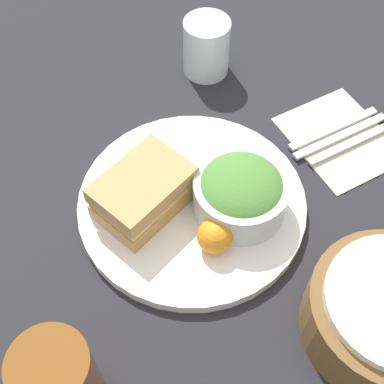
# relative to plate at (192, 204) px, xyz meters

# --- Properties ---
(ground_plane) EXTENTS (4.00, 4.00, 0.00)m
(ground_plane) POSITION_rel_plate_xyz_m (0.00, 0.00, -0.01)
(ground_plane) COLOR #232328
(plate) EXTENTS (0.31, 0.31, 0.02)m
(plate) POSITION_rel_plate_xyz_m (0.00, 0.00, 0.00)
(plate) COLOR white
(plate) RESTS_ON ground_plane
(sandwich) EXTENTS (0.15, 0.12, 0.06)m
(sandwich) POSITION_rel_plate_xyz_m (0.06, -0.02, 0.04)
(sandwich) COLOR tan
(sandwich) RESTS_ON plate
(salad_bowl) EXTENTS (0.13, 0.13, 0.07)m
(salad_bowl) POSITION_rel_plate_xyz_m (-0.05, 0.04, 0.04)
(salad_bowl) COLOR silver
(salad_bowl) RESTS_ON plate
(dressing_cup) EXTENTS (0.06, 0.06, 0.03)m
(dressing_cup) POSITION_rel_plate_xyz_m (-0.08, -0.03, 0.03)
(dressing_cup) COLOR #B7B7BC
(dressing_cup) RESTS_ON plate
(orange_wedge) EXTENTS (0.05, 0.05, 0.05)m
(orange_wedge) POSITION_rel_plate_xyz_m (0.01, 0.08, 0.03)
(orange_wedge) COLOR orange
(orange_wedge) RESTS_ON plate
(drink_glass) EXTENTS (0.08, 0.08, 0.13)m
(drink_glass) POSITION_rel_plate_xyz_m (0.24, 0.16, 0.06)
(drink_glass) COLOR brown
(drink_glass) RESTS_ON ground_plane
(napkin) EXTENTS (0.14, 0.17, 0.00)m
(napkin) POSITION_rel_plate_xyz_m (-0.26, 0.00, -0.01)
(napkin) COLOR beige
(napkin) RESTS_ON ground_plane
(fork) EXTENTS (0.16, 0.01, 0.01)m
(fork) POSITION_rel_plate_xyz_m (-0.26, -0.02, -0.00)
(fork) COLOR silver
(fork) RESTS_ON napkin
(knife) EXTENTS (0.17, 0.01, 0.01)m
(knife) POSITION_rel_plate_xyz_m (-0.26, 0.00, -0.00)
(knife) COLOR silver
(knife) RESTS_ON napkin
(spoon) EXTENTS (0.15, 0.01, 0.01)m
(spoon) POSITION_rel_plate_xyz_m (-0.26, 0.02, -0.00)
(spoon) COLOR silver
(spoon) RESTS_ON napkin
(water_glass) EXTENTS (0.08, 0.08, 0.10)m
(water_glass) POSITION_rel_plate_xyz_m (-0.16, -0.23, 0.04)
(water_glass) COLOR silver
(water_glass) RESTS_ON ground_plane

